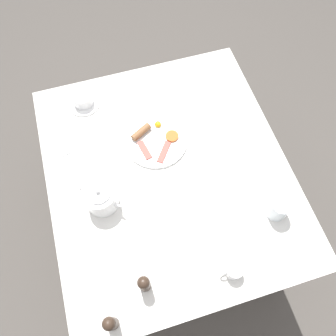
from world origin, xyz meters
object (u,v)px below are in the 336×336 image
at_px(breakfast_plate, 155,139).
at_px(fork_spare, 252,167).
at_px(teapot_near, 101,197).
at_px(knife_by_plate, 224,124).
at_px(creamer_jug, 234,270).
at_px(pepper_grinder, 144,284).
at_px(water_glass_tall, 279,208).
at_px(salt_grinder, 110,324).
at_px(spoon_for_tea, 192,99).
at_px(fork_by_plate, 80,147).
at_px(teacup_with_saucer_left, 83,100).

height_order(breakfast_plate, fork_spare, breakfast_plate).
bearing_deg(teapot_near, knife_by_plate, 61.98).
bearing_deg(knife_by_plate, creamer_jug, 71.73).
relative_size(breakfast_plate, pepper_grinder, 2.27).
relative_size(teapot_near, water_glass_tall, 1.78).
height_order(creamer_jug, salt_grinder, salt_grinder).
relative_size(salt_grinder, spoon_for_tea, 0.88).
relative_size(teapot_near, fork_spare, 0.94).
xyz_separation_m(water_glass_tall, fork_by_plate, (0.68, -0.51, -0.05)).
relative_size(knife_by_plate, fork_spare, 0.91).
bearing_deg(fork_spare, creamer_jug, 57.43).
relative_size(teacup_with_saucer_left, fork_spare, 0.85).
distance_m(teapot_near, water_glass_tall, 0.68).
height_order(breakfast_plate, knife_by_plate, breakfast_plate).
bearing_deg(fork_by_plate, teacup_with_saucer_left, -104.86).
distance_m(salt_grinder, fork_spare, 0.80).
bearing_deg(spoon_for_tea, pepper_grinder, 59.98).
height_order(salt_grinder, spoon_for_tea, salt_grinder).
bearing_deg(salt_grinder, pepper_grinder, -147.42).
distance_m(breakfast_plate, spoon_for_tea, 0.27).
bearing_deg(spoon_for_tea, breakfast_plate, 35.78).
bearing_deg(creamer_jug, salt_grinder, 5.47).
relative_size(water_glass_tall, pepper_grinder, 0.80).
height_order(creamer_jug, knife_by_plate, creamer_jug).
distance_m(breakfast_plate, creamer_jug, 0.62).
relative_size(breakfast_plate, teapot_near, 1.60).
height_order(fork_by_plate, knife_by_plate, same).
distance_m(water_glass_tall, spoon_for_tea, 0.62).
relative_size(creamer_jug, salt_grinder, 0.71).
xyz_separation_m(pepper_grinder, fork_spare, (-0.55, -0.32, -0.06)).
distance_m(teacup_with_saucer_left, creamer_jug, 0.97).
bearing_deg(teapot_near, breakfast_plate, 80.84).
bearing_deg(water_glass_tall, teacup_with_saucer_left, -49.61).
distance_m(creamer_jug, pepper_grinder, 0.32).
xyz_separation_m(fork_by_plate, knife_by_plate, (-0.63, 0.07, 0.00)).
height_order(creamer_jug, fork_by_plate, creamer_jug).
xyz_separation_m(teapot_near, creamer_jug, (-0.39, 0.39, -0.03)).
bearing_deg(teacup_with_saucer_left, spoon_for_tea, 165.58).
height_order(breakfast_plate, pepper_grinder, pepper_grinder).
bearing_deg(teapot_near, fork_by_plate, 142.19).
bearing_deg(water_glass_tall, creamer_jug, 33.69).
bearing_deg(salt_grinder, teacup_with_saucer_left, -94.39).
relative_size(breakfast_plate, fork_spare, 1.50).
bearing_deg(teapot_near, pepper_grinder, -34.28).
distance_m(knife_by_plate, spoon_for_tea, 0.19).
xyz_separation_m(breakfast_plate, salt_grinder, (0.33, 0.65, 0.05)).
bearing_deg(teapot_near, teacup_with_saucer_left, 131.37).
height_order(breakfast_plate, water_glass_tall, water_glass_tall).
bearing_deg(teapot_near, fork_spare, 40.67).
bearing_deg(fork_spare, teapot_near, -2.42).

